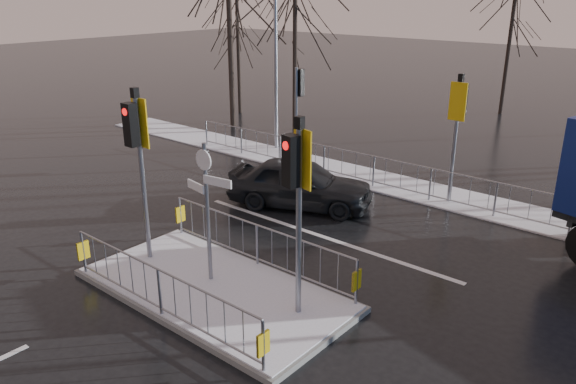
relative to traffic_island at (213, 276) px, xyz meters
The scene contains 10 objects.
ground 0.39m from the traffic_island, 42.90° to the right, with size 120.00×120.00×0.00m, color black.
snow_verge 8.60m from the traffic_island, 89.92° to the left, with size 30.00×2.00×0.04m, color white.
lane_markings 0.52m from the traffic_island, 88.07° to the right, with size 8.00×11.38×0.01m.
traffic_island is the anchor object (origin of this frame).
far_kerb_fixtures 8.11m from the traffic_island, 87.84° to the left, with size 18.00×0.65×3.83m.
car_far_lane 5.42m from the traffic_island, 108.77° to the left, with size 1.71×4.24×1.44m, color black.
tree_near_b 15.57m from the traffic_island, 122.60° to the left, with size 4.00×4.00×7.55m.
tree_near_c 18.84m from the traffic_island, 132.79° to the left, with size 3.50×3.50×6.61m.
tree_far_a 22.52m from the traffic_island, 95.17° to the left, with size 3.75×3.75×7.08m.
street_lamp_left 12.17m from the traffic_island, 124.07° to the left, with size 1.25×0.18×8.20m.
Camera 1 is at (8.00, -7.07, 6.15)m, focal length 35.00 mm.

